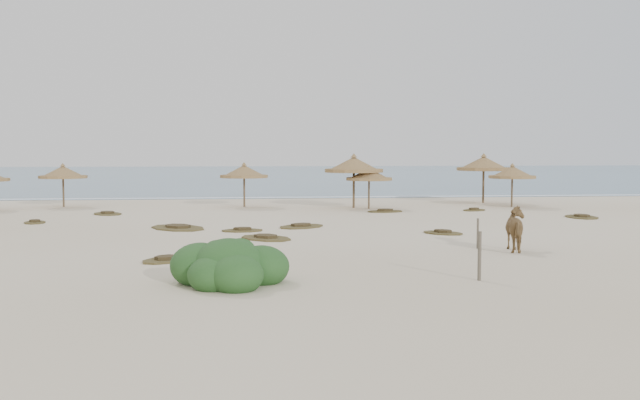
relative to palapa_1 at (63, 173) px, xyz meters
The scene contains 24 objects.
ground 23.57m from the palapa_1, 54.97° to the right, with size 160.00×160.00×0.00m, color beige.
ocean 57.41m from the palapa_1, 76.41° to the left, with size 200.00×100.00×0.01m, color #275876.
foam_line 15.22m from the palapa_1, 26.67° to the left, with size 70.00×0.60×0.01m, color white.
palapa_1 is the anchor object (origin of this frame).
palapa_2 10.75m from the palapa_1, ahead, with size 3.12×3.12×2.66m.
palapa_3 18.09m from the palapa_1, 10.53° to the right, with size 3.03×3.03×2.51m.
palapa_4 17.22m from the palapa_1, ahead, with size 3.44×3.44×3.18m.
palapa_5 25.79m from the palapa_1, ahead, with size 3.96×3.96×3.18m.
palapa_6 26.61m from the palapa_1, ahead, with size 3.68×3.68×2.60m.
horse 28.74m from the palapa_1, 46.69° to the right, with size 0.79×1.75×1.47m, color olive.
fence_post_near 30.84m from the palapa_1, 57.28° to the right, with size 0.10×0.10×1.28m, color brown.
fence_post_far 27.42m from the palapa_1, 47.30° to the right, with size 0.08×0.08×1.04m, color brown.
bush 27.82m from the palapa_1, 68.32° to the right, with size 3.02×2.66×1.35m.
scrub_1 15.03m from the palapa_1, 58.38° to the right, with size 3.32×3.58×0.16m.
scrub_2 17.66m from the palapa_1, 52.97° to the right, with size 1.80×1.25×0.16m.
scrub_3 18.39m from the palapa_1, 44.11° to the right, with size 2.71×2.64×0.16m.
scrub_4 24.46m from the palapa_1, 40.29° to the right, with size 1.99×2.03×0.16m.
scrub_5 29.15m from the palapa_1, 19.72° to the right, with size 1.67×2.41×0.16m.
scrub_6 6.78m from the palapa_1, 57.01° to the right, with size 2.16×2.48×0.16m.
scrub_7 19.21m from the palapa_1, 16.80° to the right, with size 2.28×1.77×0.16m.
scrub_8 9.91m from the palapa_1, 83.82° to the right, with size 1.21×1.62×0.16m.
scrub_9 20.34m from the palapa_1, 55.54° to the right, with size 2.63×2.79×0.16m.
scrub_10 24.04m from the palapa_1, 12.64° to the right, with size 1.80×1.62×0.16m.
scrub_11 23.37m from the palapa_1, 69.22° to the right, with size 1.91×2.00×0.16m.
Camera 1 is at (-2.86, -24.31, 3.35)m, focal length 40.00 mm.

